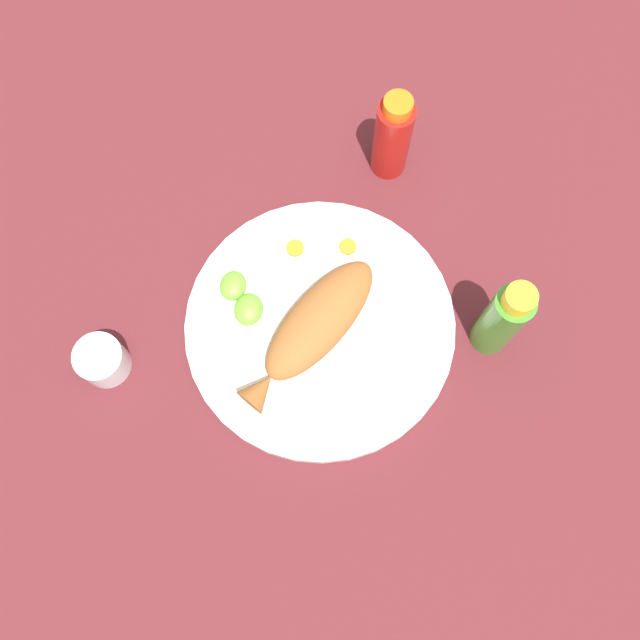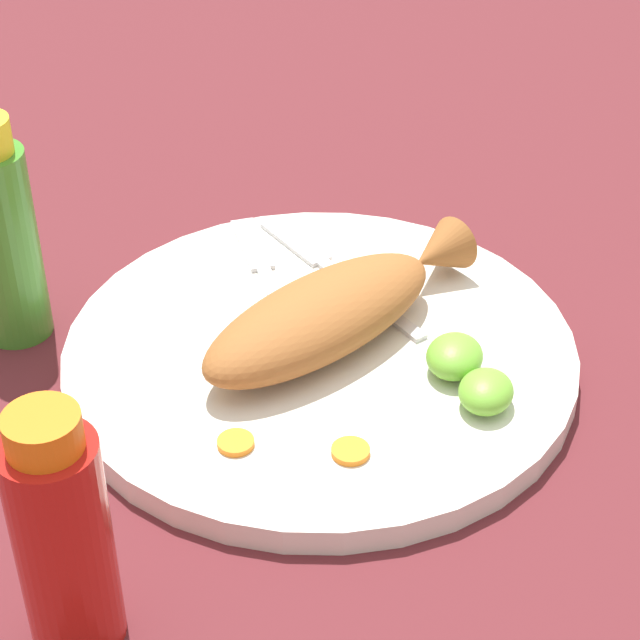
# 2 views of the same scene
# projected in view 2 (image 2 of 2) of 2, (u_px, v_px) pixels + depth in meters

# --- Properties ---
(ground_plane) EXTENTS (4.00, 4.00, 0.00)m
(ground_plane) POSITION_uv_depth(u_px,v_px,m) (320.00, 365.00, 0.78)
(ground_plane) COLOR #561E23
(main_plate) EXTENTS (0.34, 0.34, 0.02)m
(main_plate) POSITION_uv_depth(u_px,v_px,m) (320.00, 355.00, 0.78)
(main_plate) COLOR silver
(main_plate) RESTS_ON ground_plane
(fried_fish) EXTENTS (0.23, 0.16, 0.04)m
(fried_fish) POSITION_uv_depth(u_px,v_px,m) (332.00, 310.00, 0.77)
(fried_fish) COLOR #935628
(fried_fish) RESTS_ON main_plate
(fork_near) EXTENTS (0.16, 0.12, 0.00)m
(fork_near) POSITION_uv_depth(u_px,v_px,m) (266.00, 276.00, 0.83)
(fork_near) COLOR silver
(fork_near) RESTS_ON main_plate
(fork_far) EXTENTS (0.12, 0.16, 0.00)m
(fork_far) POSITION_uv_depth(u_px,v_px,m) (330.00, 268.00, 0.84)
(fork_far) COLOR silver
(fork_far) RESTS_ON main_plate
(carrot_slice_near) EXTENTS (0.02, 0.02, 0.00)m
(carrot_slice_near) POSITION_uv_depth(u_px,v_px,m) (236.00, 443.00, 0.69)
(carrot_slice_near) COLOR orange
(carrot_slice_near) RESTS_ON main_plate
(carrot_slice_mid) EXTENTS (0.02, 0.02, 0.00)m
(carrot_slice_mid) POSITION_uv_depth(u_px,v_px,m) (351.00, 451.00, 0.68)
(carrot_slice_mid) COLOR orange
(carrot_slice_mid) RESTS_ON main_plate
(lime_wedge_main) EXTENTS (0.04, 0.03, 0.02)m
(lime_wedge_main) POSITION_uv_depth(u_px,v_px,m) (486.00, 392.00, 0.71)
(lime_wedge_main) COLOR #6BB233
(lime_wedge_main) RESTS_ON main_plate
(lime_wedge_side) EXTENTS (0.04, 0.04, 0.02)m
(lime_wedge_side) POSITION_uv_depth(u_px,v_px,m) (454.00, 357.00, 0.74)
(lime_wedge_side) COLOR #6BB233
(lime_wedge_side) RESTS_ON main_plate
(hot_sauce_bottle_red) EXTENTS (0.05, 0.05, 0.15)m
(hot_sauce_bottle_red) POSITION_uv_depth(u_px,v_px,m) (63.00, 537.00, 0.56)
(hot_sauce_bottle_red) COLOR #B21914
(hot_sauce_bottle_red) RESTS_ON ground_plane
(hot_sauce_bottle_green) EXTENTS (0.05, 0.05, 0.16)m
(hot_sauce_bottle_green) POSITION_uv_depth(u_px,v_px,m) (2.00, 237.00, 0.77)
(hot_sauce_bottle_green) COLOR #3D8428
(hot_sauce_bottle_green) RESTS_ON ground_plane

